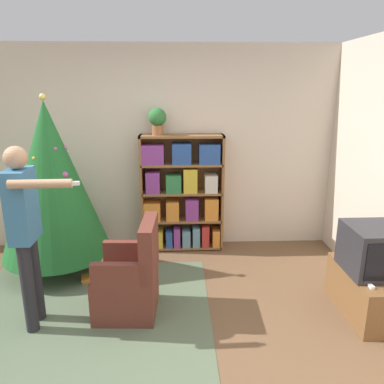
{
  "coord_description": "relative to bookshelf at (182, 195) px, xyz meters",
  "views": [
    {
      "loc": [
        0.33,
        -2.72,
        2.08
      ],
      "look_at": [
        0.48,
        0.94,
        1.05
      ],
      "focal_mm": 35.0,
      "sensor_mm": 36.0,
      "label": 1
    }
  ],
  "objects": [
    {
      "name": "game_remote",
      "position": [
        1.59,
        -1.81,
        -0.3
      ],
      "size": [
        0.04,
        0.12,
        0.02
      ],
      "color": "white",
      "rests_on": "tv_stand"
    },
    {
      "name": "book_pile_near_tree",
      "position": [
        -1.04,
        -0.86,
        -0.71
      ],
      "size": [
        0.2,
        0.19,
        0.05
      ],
      "color": "orange",
      "rests_on": "ground_plane"
    },
    {
      "name": "potted_plant",
      "position": [
        -0.29,
        0.01,
        0.96
      ],
      "size": [
        0.22,
        0.22,
        0.33
      ],
      "color": "#935B38",
      "rests_on": "bookshelf"
    },
    {
      "name": "christmas_tree",
      "position": [
        -1.45,
        -0.55,
        0.34
      ],
      "size": [
        1.21,
        1.21,
        2.01
      ],
      "color": "#4C3323",
      "rests_on": "ground_plane"
    },
    {
      "name": "ground_plane",
      "position": [
        -0.38,
        -1.91,
        -0.74
      ],
      "size": [
        14.0,
        14.0,
        0.0
      ],
      "primitive_type": "plane",
      "color": "brown"
    },
    {
      "name": "bookshelf",
      "position": [
        0.0,
        0.0,
        0.0
      ],
      "size": [
        1.05,
        0.28,
        1.51
      ],
      "color": "brown",
      "rests_on": "ground_plane"
    },
    {
      "name": "area_rug",
      "position": [
        -0.95,
        -1.54,
        -0.74
      ],
      "size": [
        2.38,
        2.19,
        0.01
      ],
      "color": "#56664C",
      "rests_on": "ground_plane"
    },
    {
      "name": "television",
      "position": [
        1.73,
        -1.56,
        -0.1
      ],
      "size": [
        0.47,
        0.52,
        0.44
      ],
      "color": "#28282D",
      "rests_on": "tv_stand"
    },
    {
      "name": "wall_back",
      "position": [
        -0.38,
        0.22,
        0.56
      ],
      "size": [
        8.0,
        0.1,
        2.6
      ],
      "color": "beige",
      "rests_on": "ground_plane"
    },
    {
      "name": "armchair",
      "position": [
        -0.51,
        -1.45,
        -0.42
      ],
      "size": [
        0.59,
        0.59,
        0.92
      ],
      "rotation": [
        0.0,
        0.0,
        -1.62
      ],
      "color": "brown",
      "rests_on": "ground_plane"
    },
    {
      "name": "standing_person",
      "position": [
        -1.34,
        -1.62,
        0.22
      ],
      "size": [
        0.63,
        0.47,
        1.63
      ],
      "rotation": [
        0.0,
        0.0,
        -1.55
      ],
      "color": "#232328",
      "rests_on": "ground_plane"
    },
    {
      "name": "tv_stand",
      "position": [
        1.73,
        -1.55,
        -0.53
      ],
      "size": [
        0.45,
        0.87,
        0.43
      ],
      "color": "brown",
      "rests_on": "ground_plane"
    }
  ]
}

